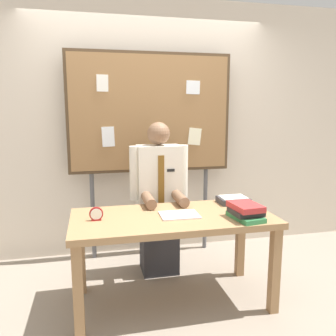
# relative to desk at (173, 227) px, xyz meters

# --- Properties ---
(ground_plane) EXTENTS (12.00, 12.00, 0.00)m
(ground_plane) POSITION_rel_desk_xyz_m (0.00, 0.00, -0.64)
(ground_plane) COLOR gray
(back_wall) EXTENTS (6.40, 0.08, 2.70)m
(back_wall) POSITION_rel_desk_xyz_m (0.00, 1.18, 0.71)
(back_wall) COLOR beige
(back_wall) RESTS_ON ground_plane
(desk) EXTENTS (1.58, 0.74, 0.74)m
(desk) POSITION_rel_desk_xyz_m (0.00, 0.00, 0.00)
(desk) COLOR #9E754C
(desk) RESTS_ON ground_plane
(person) EXTENTS (0.55, 0.56, 1.45)m
(person) POSITION_rel_desk_xyz_m (0.00, 0.56, 0.03)
(person) COLOR #2D2D33
(person) RESTS_ON ground_plane
(bulletin_board) EXTENTS (1.68, 0.09, 2.13)m
(bulletin_board) POSITION_rel_desk_xyz_m (0.00, 0.98, 0.86)
(bulletin_board) COLOR #4C3823
(bulletin_board) RESTS_ON ground_plane
(book_stack) EXTENTS (0.23, 0.31, 0.12)m
(book_stack) POSITION_rel_desk_xyz_m (0.52, -0.20, 0.15)
(book_stack) COLOR #337F47
(book_stack) RESTS_ON desk
(open_notebook) EXTENTS (0.30, 0.23, 0.01)m
(open_notebook) POSITION_rel_desk_xyz_m (0.05, -0.02, 0.10)
(open_notebook) COLOR silver
(open_notebook) RESTS_ON desk
(desk_clock) EXTENTS (0.10, 0.04, 0.10)m
(desk_clock) POSITION_rel_desk_xyz_m (-0.59, 0.01, 0.14)
(desk_clock) COLOR maroon
(desk_clock) RESTS_ON desk
(paper_tray) EXTENTS (0.26, 0.20, 0.06)m
(paper_tray) POSITION_rel_desk_xyz_m (0.61, 0.23, 0.12)
(paper_tray) COLOR #333338
(paper_tray) RESTS_ON desk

